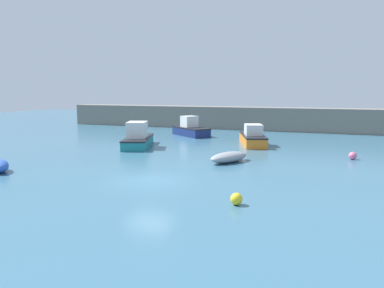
{
  "coord_description": "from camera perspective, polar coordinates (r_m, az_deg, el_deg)",
  "views": [
    {
      "loc": [
        9.23,
        -17.72,
        4.83
      ],
      "look_at": [
        -1.02,
        9.14,
        0.71
      ],
      "focal_mm": 35.0,
      "sensor_mm": 36.0,
      "label": 1
    }
  ],
  "objects": [
    {
      "name": "motorboat_grey_hull",
      "position": [
        40.23,
        -0.22,
        2.28
      ],
      "size": [
        5.05,
        4.5,
        2.11
      ],
      "rotation": [
        0.0,
        0.0,
        5.63
      ],
      "color": "navy",
      "rests_on": "ground_plane"
    },
    {
      "name": "ground_plane",
      "position": [
        20.58,
        -6.47,
        -5.75
      ],
      "size": [
        120.0,
        120.0,
        0.2
      ],
      "primitive_type": "cube",
      "color": "#38667F"
    },
    {
      "name": "mooring_buoy_yellow",
      "position": [
        16.17,
        6.79,
        -8.31
      ],
      "size": [
        0.53,
        0.53,
        0.53
      ],
      "primitive_type": "sphere",
      "color": "yellow",
      "rests_on": "ground_plane"
    },
    {
      "name": "fishing_dinghy_green",
      "position": [
        25.13,
        -27.26,
        -2.97
      ],
      "size": [
        2.28,
        2.11,
        0.75
      ],
      "rotation": [
        0.0,
        0.0,
        5.6
      ],
      "color": "#2D56B7",
      "rests_on": "ground_plane"
    },
    {
      "name": "rowboat_blue_near",
      "position": [
        25.49,
        5.64,
        -1.99
      ],
      "size": [
        2.66,
        3.53,
        0.7
      ],
      "rotation": [
        0.0,
        0.0,
        1.1
      ],
      "color": "gray",
      "rests_on": "ground_plane"
    },
    {
      "name": "harbor_breakwater",
      "position": [
        47.07,
        9.54,
        3.86
      ],
      "size": [
        51.25,
        2.79,
        2.78
      ],
      "primitive_type": "cube",
      "color": "slate",
      "rests_on": "ground_plane"
    },
    {
      "name": "cabin_cruiser_white",
      "position": [
        32.55,
        -8.26,
        0.93
      ],
      "size": [
        3.95,
        6.27,
        2.2
      ],
      "rotation": [
        0.0,
        0.0,
        1.92
      ],
      "color": "teal",
      "rests_on": "ground_plane"
    },
    {
      "name": "mooring_buoy_pink",
      "position": [
        28.7,
        23.29,
        -1.65
      ],
      "size": [
        0.54,
        0.54,
        0.54
      ],
      "primitive_type": "sphere",
      "color": "#EA668C",
      "rests_on": "ground_plane"
    },
    {
      "name": "motorboat_with_cabin",
      "position": [
        33.8,
        9.24,
        1.0
      ],
      "size": [
        3.64,
        6.07,
        1.87
      ],
      "rotation": [
        0.0,
        0.0,
        1.91
      ],
      "color": "orange",
      "rests_on": "ground_plane"
    }
  ]
}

